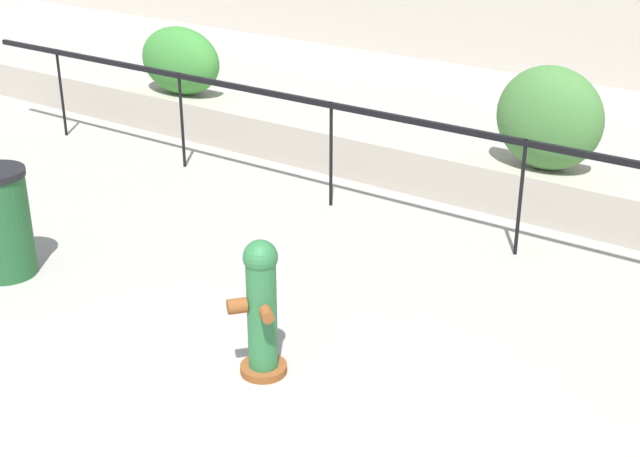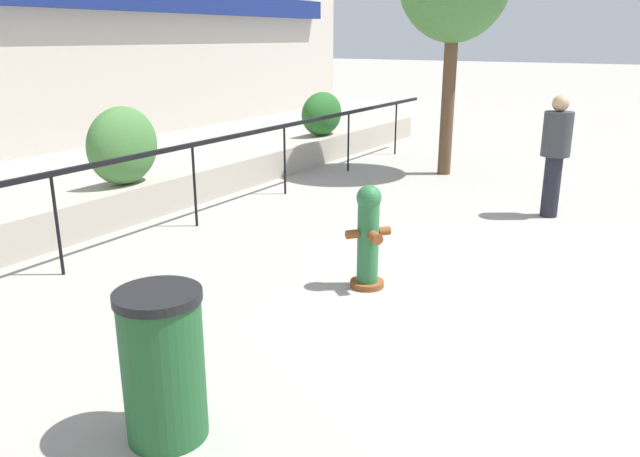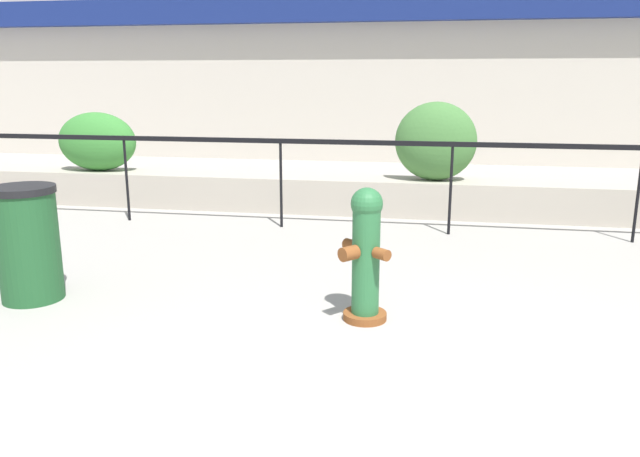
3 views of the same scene
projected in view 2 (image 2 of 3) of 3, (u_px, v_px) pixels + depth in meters
name	position (u px, v px, depth m)	size (l,w,h in m)	color
ground_plane	(573.00, 301.00, 6.13)	(120.00, 120.00, 0.00)	#9E9991
planter_wall_low	(139.00, 198.00, 9.04)	(18.00, 0.70, 0.50)	#ADA393
fence_railing_segment	(193.00, 153.00, 8.27)	(15.00, 0.05, 1.15)	black
hedge_bush_1	(123.00, 146.00, 8.64)	(1.12, 0.67, 1.08)	#427538
hedge_bush_2	(322.00, 114.00, 13.01)	(1.20, 0.65, 0.89)	#235B23
fire_hydrant	(368.00, 236.00, 6.33)	(0.50, 0.50, 1.08)	brown
pedestrian	(556.00, 148.00, 8.75)	(0.54, 0.54, 1.73)	black
trash_bin	(163.00, 365.00, 3.93)	(0.55, 0.55, 1.01)	#1E5128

